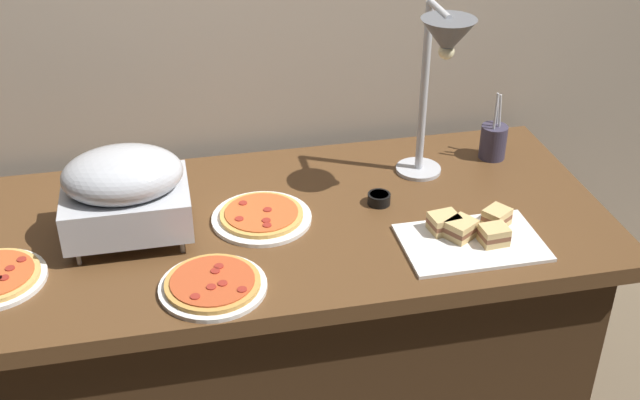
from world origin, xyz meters
The scene contains 9 objects.
back_wall centered at (0.00, 0.50, 1.20)m, with size 4.40×0.04×2.40m, color tan.
buffet_table centered at (0.00, 0.00, 0.39)m, with size 1.90×0.84×0.76m.
chafing_dish centered at (-0.39, 0.00, 0.91)m, with size 0.33×0.26×0.26m.
heat_lamp centered at (0.49, 0.07, 1.19)m, with size 0.15×0.30×0.55m.
pizza_plate_front centered at (-0.20, -0.28, 0.77)m, with size 0.27×0.27×0.03m.
pizza_plate_center centered at (-0.03, 0.01, 0.77)m, with size 0.28×0.28×0.03m.
sandwich_platter centered at (0.51, -0.21, 0.78)m, with size 0.38×0.25×0.06m.
sauce_cup_near centered at (0.32, 0.03, 0.78)m, with size 0.07×0.07×0.03m.
utensil_holder centered at (0.75, 0.23, 0.82)m, with size 0.08×0.08×0.23m.
Camera 1 is at (-0.27, -1.89, 1.98)m, focal length 44.95 mm.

